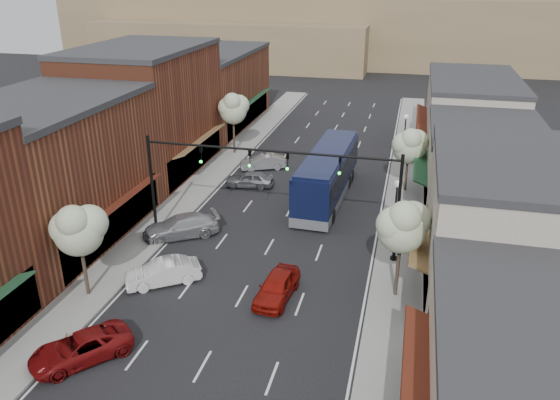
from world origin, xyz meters
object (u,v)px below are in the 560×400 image
Objects in this scene: red_hatchback at (277,287)px; signal_mast_left at (185,174)px; parked_car_e at (263,162)px; lamp_post_near at (396,201)px; tree_right_far at (410,145)px; parked_car_b at (163,273)px; parked_car_d at (249,179)px; signal_mast_right at (359,189)px; lamp_post_far at (405,129)px; parked_car_a at (81,348)px; tree_left_near at (78,228)px; coach_bus at (328,174)px; parked_car_c at (181,226)px; tree_right_near at (403,225)px; tree_left_far at (233,108)px.

signal_mast_left is at bearing 148.24° from red_hatchback.
lamp_post_near is at bearing 21.48° from parked_car_e.
tree_right_far is 22.31m from parked_car_b.
parked_car_d is (-12.13, 7.42, -2.32)m from lamp_post_near.
signal_mast_right is at bearing 10.61° from parked_car_e.
parked_car_a is (-13.42, -32.86, -2.36)m from lamp_post_far.
tree_left_near is at bearing 159.68° from parked_car_a.
coach_bus is (10.58, 17.11, -2.19)m from tree_left_near.
parked_car_a is 22.81m from parked_car_d.
parked_car_d is (-12.13, -10.08, -2.32)m from lamp_post_far.
parked_car_c is 1.26× the size of parked_car_e.
parked_car_d is 4.50m from parked_car_e.
lamp_post_near is 1.11× the size of parked_car_d.
parked_car_c is (-14.55, 4.13, -3.71)m from tree_right_near.
parked_car_a is at bearing -85.12° from tree_left_far.
parked_car_a is (-13.97, -24.80, -3.35)m from tree_right_far.
tree_left_far is 1.50× the size of parked_car_e.
signal_mast_right is 17.54m from parked_car_a.
lamp_post_far reaches higher than parked_car_d.
tree_right_near is 16.94m from parked_car_a.
tree_left_far reaches higher than parked_car_a.
parked_car_e is (-6.74, 5.37, -1.36)m from coach_bus.
signal_mast_left is at bearing 71.90° from tree_left_near.
parked_car_c is (-14.55, -11.87, -3.25)m from tree_right_far.
lamp_post_far reaches higher than parked_car_e.
tree_left_far is 1.43× the size of parked_car_b.
parked_car_a is at bearing -107.68° from coach_bus.
parked_car_b is at bearing 124.34° from parked_car_a.
tree_right_far is 9.51m from lamp_post_near.
coach_bus is at bearing 48.73° from signal_mast_left.
parked_car_c is at bearing -83.45° from tree_left_far.
signal_mast_left is 1.34× the size of tree_left_far.
coach_bus is (10.58, -8.89, -2.57)m from tree_left_far.
coach_bus is at bearing -116.57° from lamp_post_far.
signal_mast_left is at bearing -29.01° from parked_car_e.
parked_car_b is at bearing -25.32° from parked_car_e.
lamp_post_far is at bearing 93.88° from tree_right_far.
lamp_post_near reaches higher than red_hatchback.
tree_right_far is 1.28× the size of red_hatchback.
lamp_post_far is (2.18, 20.00, -1.62)m from signal_mast_right.
red_hatchback is 1.06× the size of parked_car_d.
tree_right_far is (2.73, 11.95, -0.63)m from signal_mast_right.
coach_bus is at bearing 114.67° from tree_right_near.
parked_car_d reaches higher than parked_car_e.
parked_car_b is at bearing 33.42° from tree_left_near.
tree_right_near reaches higher than parked_car_b.
tree_left_near is 1.39× the size of parked_car_e.
signal_mast_left is 1.85× the size of lamp_post_far.
tree_left_far is at bearing 127.04° from tree_right_near.
signal_mast_right is 1.77× the size of parked_car_a.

